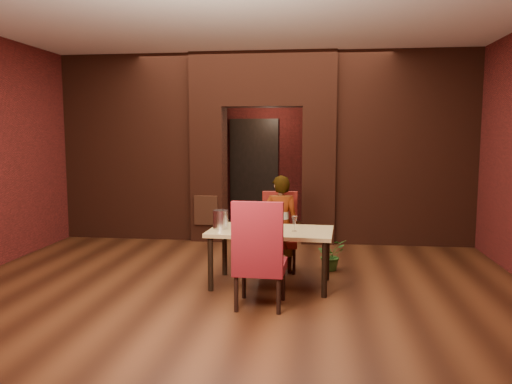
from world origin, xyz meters
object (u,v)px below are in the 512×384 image
at_px(wine_bucket, 221,220).
at_px(water_bottle, 242,215).
at_px(wine_glass_a, 268,220).
at_px(potted_plant, 331,255).
at_px(wine_glass_b, 269,222).
at_px(chair_far, 279,232).
at_px(chair_near, 260,253).
at_px(person_seated, 281,224).
at_px(wine_glass_c, 294,224).
at_px(dining_table, 271,258).

height_order(wine_bucket, water_bottle, water_bottle).
xyz_separation_m(wine_bucket, water_bottle, (0.24, 0.16, 0.04)).
height_order(wine_glass_a, potted_plant, wine_glass_a).
bearing_deg(potted_plant, wine_glass_b, -132.84).
bearing_deg(wine_glass_b, potted_plant, 47.16).
bearing_deg(chair_far, wine_bucket, -135.00).
bearing_deg(potted_plant, chair_near, -117.17).
height_order(chair_near, wine_bucket, chair_near).
bearing_deg(chair_far, wine_glass_b, -98.19).
distance_m(water_bottle, potted_plant, 1.44).
relative_size(person_seated, wine_glass_c, 7.13).
xyz_separation_m(dining_table, wine_glass_b, (-0.02, -0.04, 0.44)).
height_order(chair_near, wine_glass_a, chair_near).
relative_size(dining_table, potted_plant, 3.48).
distance_m(wine_bucket, potted_plant, 1.69).
bearing_deg(dining_table, chair_far, 89.32).
relative_size(person_seated, water_bottle, 4.36).
bearing_deg(wine_glass_a, chair_far, 80.98).
relative_size(chair_near, wine_bucket, 5.07).
height_order(wine_glass_c, water_bottle, water_bottle).
relative_size(person_seated, wine_glass_a, 6.41).
xyz_separation_m(wine_glass_a, wine_glass_b, (0.02, -0.15, -0.01)).
bearing_deg(wine_glass_b, wine_glass_a, 98.26).
distance_m(wine_glass_a, wine_glass_b, 0.15).
bearing_deg(chair_near, wine_glass_b, -89.42).
bearing_deg(chair_near, person_seated, -92.74).
xyz_separation_m(wine_glass_c, wine_bucket, (-0.90, 0.05, 0.02)).
bearing_deg(potted_plant, water_bottle, -149.89).
bearing_deg(potted_plant, wine_glass_a, -139.22).
bearing_deg(chair_near, potted_plant, -115.03).
height_order(chair_far, wine_glass_a, chair_far).
height_order(chair_far, potted_plant, chair_far).
distance_m(dining_table, water_bottle, 0.64).
height_order(person_seated, wine_glass_b, person_seated).
relative_size(dining_table, water_bottle, 4.94).
distance_m(wine_glass_c, water_bottle, 0.70).
distance_m(chair_far, wine_bucket, 1.02).
xyz_separation_m(chair_far, chair_near, (-0.09, -1.45, 0.05)).
bearing_deg(water_bottle, wine_glass_b, -26.46).
bearing_deg(chair_near, wine_glass_a, -87.72).
xyz_separation_m(chair_near, person_seated, (0.11, 1.35, 0.07)).
height_order(chair_far, water_bottle, chair_far).
bearing_deg(potted_plant, chair_far, -172.90).
bearing_deg(potted_plant, wine_bucket, -149.11).
xyz_separation_m(dining_table, chair_near, (-0.04, -0.75, 0.24)).
xyz_separation_m(person_seated, water_bottle, (-0.45, -0.47, 0.19)).
height_order(chair_far, wine_glass_c, chair_far).
height_order(chair_near, potted_plant, chair_near).
xyz_separation_m(person_seated, wine_glass_b, (-0.10, -0.64, 0.13)).
height_order(chair_near, water_bottle, chair_near).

